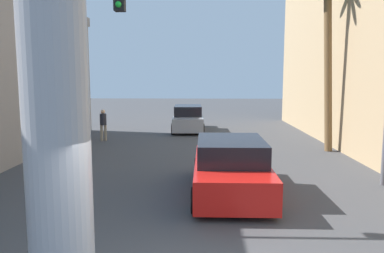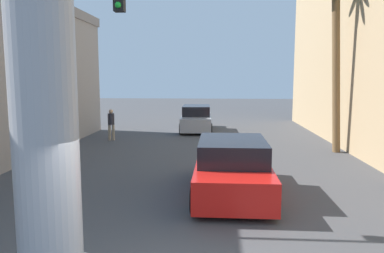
{
  "view_description": "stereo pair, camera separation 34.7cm",
  "coord_description": "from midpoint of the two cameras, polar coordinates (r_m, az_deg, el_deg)",
  "views": [
    {
      "loc": [
        0.28,
        -4.73,
        3.28
      ],
      "look_at": [
        0.0,
        4.55,
        2.07
      ],
      "focal_mm": 35.0,
      "sensor_mm": 36.0,
      "label": 1
    },
    {
      "loc": [
        0.62,
        -4.71,
        3.28
      ],
      "look_at": [
        0.0,
        4.55,
        2.07
      ],
      "focal_mm": 35.0,
      "sensor_mm": 36.0,
      "label": 2
    }
  ],
  "objects": [
    {
      "name": "ground_plane",
      "position": [
        15.09,
        -0.04,
        -5.11
      ],
      "size": [
        88.62,
        88.62,
        0.0
      ],
      "primitive_type": "plane",
      "color": "#424244"
    },
    {
      "name": "street_lamp",
      "position": [
        12.45,
        25.65,
        12.54
      ],
      "size": [
        2.92,
        0.28,
        7.46
      ],
      "color": "#59595E",
      "rests_on": "ground"
    },
    {
      "name": "traffic_light_mast",
      "position": [
        9.94,
        -27.2,
        10.89
      ],
      "size": [
        5.01,
        0.32,
        5.68
      ],
      "color": "#333333",
      "rests_on": "ground"
    },
    {
      "name": "car_lead",
      "position": [
        10.73,
        4.96,
        -6.29
      ],
      "size": [
        2.14,
        4.66,
        1.56
      ],
      "color": "black",
      "rests_on": "ground"
    },
    {
      "name": "car_far",
      "position": [
        23.34,
        -1.04,
        1.2
      ],
      "size": [
        2.05,
        4.79,
        1.56
      ],
      "color": "black",
      "rests_on": "ground"
    },
    {
      "name": "palm_tree_mid_right",
      "position": [
        17.48,
        19.81,
        11.79
      ],
      "size": [
        2.44,
        2.42,
        7.39
      ],
      "color": "brown",
      "rests_on": "ground"
    },
    {
      "name": "pedestrian_far_left",
      "position": [
        20.05,
        -13.86,
        0.58
      ],
      "size": [
        0.46,
        0.46,
        1.64
      ],
      "color": "gray",
      "rests_on": "ground"
    }
  ]
}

